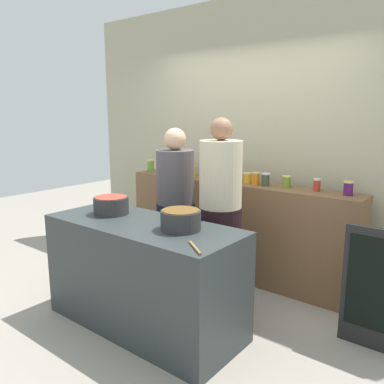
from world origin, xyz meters
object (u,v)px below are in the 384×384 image
Objects in this scene: preserve_jar_3 at (192,172)px; preserve_jar_11 at (317,185)px; preserve_jar_0 at (151,166)px; preserve_jar_7 at (247,178)px; preserve_jar_5 at (220,174)px; preserve_jar_9 at (265,180)px; preserve_jar_6 at (233,174)px; preserve_jar_2 at (188,170)px; preserve_jar_10 at (287,182)px; preserve_jar_4 at (208,173)px; chalkboard_sign at (378,290)px; cook_in_cap at (220,226)px; cooking_pot_center at (181,220)px; wooden_spoon at (195,248)px; preserve_jar_8 at (256,179)px; cook_with_tongs at (176,217)px; cooking_pot_left at (111,205)px; preserve_jar_12 at (348,188)px; preserve_jar_1 at (184,169)px.

preserve_jar_3 is 1.11× the size of preserve_jar_11.
preserve_jar_7 is (1.37, 0.06, -0.02)m from preserve_jar_0.
preserve_jar_5 is 1.07× the size of preserve_jar_9.
preserve_jar_2 is at bearing -174.18° from preserve_jar_6.
preserve_jar_11 reaches higher than preserve_jar_10.
preserve_jar_4 is at bearing 9.79° from preserve_jar_2.
preserve_jar_3 is at bearing 166.85° from chalkboard_sign.
preserve_jar_2 is 0.47m from preserve_jar_5.
preserve_jar_5 is at bearing 4.14° from preserve_jar_3.
preserve_jar_10 is 0.12× the size of chalkboard_sign.
cook_in_cap reaches higher than preserve_jar_2.
cooking_pot_center is 1.23× the size of wooden_spoon.
preserve_jar_9 is 0.51m from preserve_jar_11.
preserve_jar_6 is at bearing 2.82° from preserve_jar_0.
preserve_jar_6 is 1.06× the size of preserve_jar_8.
cook_with_tongs is 1.95m from chalkboard_sign.
wooden_spoon is (0.59, -1.67, -0.19)m from preserve_jar_7.
cook_with_tongs is (-1.19, -0.66, -0.37)m from preserve_jar_11.
cooking_pot_left is at bearing -111.14° from preserve_jar_7.
preserve_jar_0 is at bearing 140.38° from cooking_pot_center.
preserve_jar_2 reaches higher than preserve_jar_6.
preserve_jar_8 is 0.42× the size of cooking_pot_center.
preserve_jar_4 is at bearing 2.90° from preserve_jar_0.
cooking_pot_left is 0.98m from cook_in_cap.
preserve_jar_12 is (1.05, -0.01, 0.01)m from preserve_jar_7.
cooking_pot_center is (0.25, -1.40, -0.12)m from preserve_jar_7.
preserve_jar_10 is at bearing 81.78° from cooking_pot_center.
preserve_jar_4 is 1.09× the size of preserve_jar_7.
preserve_jar_3 is 1.31m from cooking_pot_left.
preserve_jar_2 is 2.11m from wooden_spoon.
preserve_jar_12 is at bearing -0.48° from preserve_jar_6.
preserve_jar_9 is 1.08× the size of preserve_jar_11.
preserve_jar_8 is 0.08× the size of cook_with_tongs.
cooking_pot_center is 0.45m from wooden_spoon.
cooking_pot_center is at bearing -89.96° from preserve_jar_9.
preserve_jar_5 is 1.97m from chalkboard_sign.
preserve_jar_12 is 0.52× the size of wooden_spoon.
preserve_jar_0 reaches higher than preserve_jar_2.
preserve_jar_4 is at bearing 123.75° from wooden_spoon.
chalkboard_sign is (1.36, -0.55, -0.63)m from preserve_jar_8.
preserve_jar_12 is (0.29, -0.01, 0.00)m from preserve_jar_11.
preserve_jar_1 and preserve_jar_12 have the same top height.
cook_in_cap reaches higher than cook_with_tongs.
cooking_pot_center is (1.01, -1.33, -0.14)m from preserve_jar_2.
preserve_jar_4 is 0.07× the size of cook_in_cap.
preserve_jar_7 is 0.11× the size of chalkboard_sign.
preserve_jar_8 is at bearing -0.07° from preserve_jar_0.
preserve_jar_4 is at bearing -179.01° from preserve_jar_10.
preserve_jar_10 is (1.21, 0.06, -0.01)m from preserve_jar_2.
preserve_jar_4 is (0.16, 0.09, -0.01)m from preserve_jar_3.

